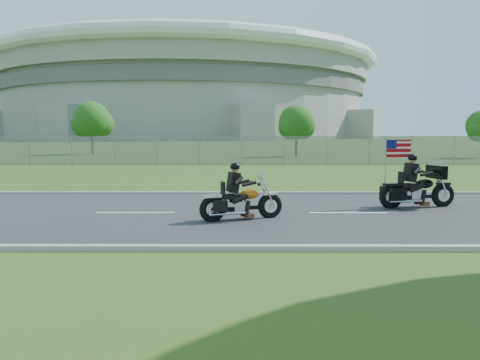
{
  "coord_description": "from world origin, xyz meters",
  "views": [
    {
      "loc": [
        0.99,
        -12.97,
        2.32
      ],
      "look_at": [
        0.95,
        0.0,
        0.97
      ],
      "focal_mm": 35.0,
      "sensor_mm": 36.0,
      "label": 1
    }
  ],
  "objects": [
    {
      "name": "tree_fence_near",
      "position": [
        6.04,
        30.04,
        2.97
      ],
      "size": [
        3.52,
        3.28,
        4.75
      ],
      "color": "#382316",
      "rests_on": "ground"
    },
    {
      "name": "fence",
      "position": [
        -5.0,
        20.0,
        1.0
      ],
      "size": [
        60.0,
        0.03,
        2.0
      ],
      "primitive_type": "cube",
      "color": "gray",
      "rests_on": "ground"
    },
    {
      "name": "ground",
      "position": [
        0.0,
        0.0,
        0.0
      ],
      "size": [
        420.0,
        420.0,
        0.0
      ],
      "primitive_type": "plane",
      "color": "#264716",
      "rests_on": "ground"
    },
    {
      "name": "tree_fence_mid",
      "position": [
        -13.95,
        34.04,
        3.3
      ],
      "size": [
        3.96,
        3.69,
        5.3
      ],
      "color": "#382316",
      "rests_on": "ground"
    },
    {
      "name": "curb_north",
      "position": [
        0.0,
        4.05,
        0.05
      ],
      "size": [
        120.0,
        0.18,
        0.12
      ],
      "primitive_type": "cube",
      "color": "#9E9B93",
      "rests_on": "ground"
    },
    {
      "name": "motorcycle_follow",
      "position": [
        6.28,
        1.0,
        0.57
      ],
      "size": [
        2.45,
        1.0,
        2.06
      ],
      "rotation": [
        0.0,
        0.0,
        0.19
      ],
      "color": "black",
      "rests_on": "ground"
    },
    {
      "name": "road",
      "position": [
        0.0,
        0.0,
        0.02
      ],
      "size": [
        120.0,
        8.0,
        0.04
      ],
      "primitive_type": "cube",
      "color": "#28282B",
      "rests_on": "ground"
    },
    {
      "name": "motorcycle_lead",
      "position": [
        0.96,
        -1.01,
        0.49
      ],
      "size": [
        2.2,
        1.06,
        1.54
      ],
      "rotation": [
        0.0,
        0.0,
        0.35
      ],
      "color": "black",
      "rests_on": "ground"
    },
    {
      "name": "curb_south",
      "position": [
        0.0,
        -4.05,
        0.05
      ],
      "size": [
        120.0,
        0.18,
        0.12
      ],
      "primitive_type": "cube",
      "color": "#9E9B93",
      "rests_on": "ground"
    },
    {
      "name": "stadium",
      "position": [
        -20.0,
        170.0,
        15.58
      ],
      "size": [
        140.4,
        140.4,
        29.2
      ],
      "color": "#A3A099",
      "rests_on": "ground"
    }
  ]
}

